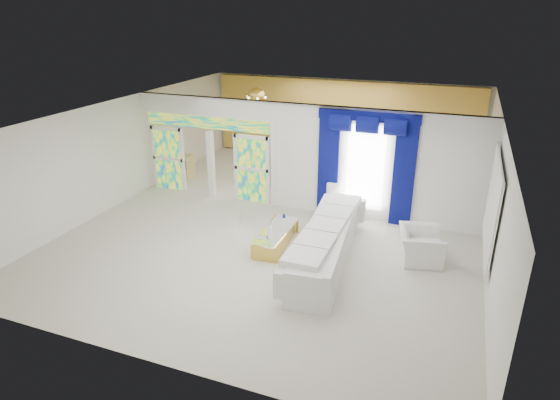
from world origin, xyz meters
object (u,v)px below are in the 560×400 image
at_px(white_sofa, 327,245).
at_px(coffee_table, 276,238).
at_px(armchair, 420,246).
at_px(grand_piano, 282,158).
at_px(console_table, 343,212).

relative_size(white_sofa, coffee_table, 2.41).
relative_size(armchair, grand_piano, 0.60).
height_order(console_table, grand_piano, grand_piano).
xyz_separation_m(console_table, grand_piano, (-3.01, 3.21, 0.27)).
height_order(white_sofa, console_table, white_sofa).
height_order(coffee_table, console_table, coffee_table).
distance_m(white_sofa, grand_piano, 6.53).
distance_m(coffee_table, console_table, 2.43).
bearing_deg(white_sofa, grand_piano, 114.24).
xyz_separation_m(white_sofa, armchair, (1.97, 0.82, -0.05)).
height_order(white_sofa, armchair, white_sofa).
xyz_separation_m(white_sofa, grand_piano, (-3.24, 5.66, 0.06)).
bearing_deg(coffee_table, grand_piano, 109.44).
bearing_deg(console_table, white_sofa, -84.69).
bearing_deg(armchair, coffee_table, 88.22).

